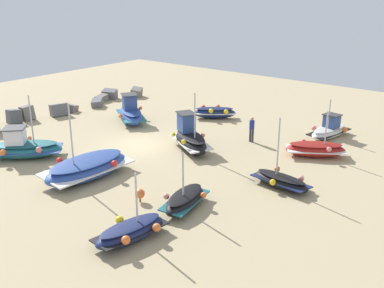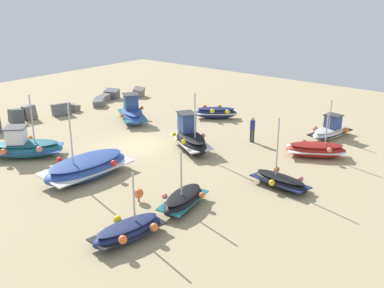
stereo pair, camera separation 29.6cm
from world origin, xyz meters
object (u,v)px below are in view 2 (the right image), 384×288
Objects in this scene: mooring_buoy_0 at (138,193)px; fishing_boat_9 at (316,150)px; fishing_boat_8 at (87,167)px; fishing_boat_3 at (331,131)px; fishing_boat_7 at (216,112)px; fishing_boat_6 at (128,231)px; fishing_boat_4 at (183,200)px; fishing_boat_5 at (190,139)px; fishing_boat_0 at (132,113)px; fishing_boat_1 at (25,147)px; person_walking at (252,128)px; fishing_boat_2 at (280,181)px.

fishing_boat_9 is at bearing -19.76° from mooring_buoy_0.
fishing_boat_8 reaches higher than fishing_boat_9.
fishing_boat_8 is at bearing 163.22° from fishing_boat_3.
fishing_boat_3 is 1.19× the size of fishing_boat_7.
fishing_boat_6 reaches higher than mooring_buoy_0.
fishing_boat_4 is 2.22m from mooring_buoy_0.
mooring_buoy_0 is (-7.00, -2.65, -0.30)m from fishing_boat_5.
fishing_boat_0 is 14.47m from fishing_boat_4.
fishing_boat_7 is (13.71, -3.80, -0.14)m from fishing_boat_1.
fishing_boat_9 is 4.39m from person_walking.
person_walking is (-4.11, 3.53, 0.47)m from fishing_boat_3.
fishing_boat_0 is at bearing -95.85° from person_walking.
fishing_boat_1 is 1.27× the size of fishing_boat_6.
mooring_buoy_0 is (-8.95, -9.88, -0.24)m from fishing_boat_0.
fishing_boat_0 is 13.34m from mooring_buoy_0.
fishing_boat_0 is at bearing -25.40° from fishing_boat_9.
mooring_buoy_0 is (-13.60, -5.60, -0.05)m from fishing_boat_7.
fishing_boat_0 is at bearing 173.42° from fishing_boat_2.
fishing_boat_1 is at bearing 36.68° from fishing_boat_7.
fishing_boat_0 is at bearing 9.50° from fishing_boat_7.
fishing_boat_2 is 5.58× the size of mooring_buoy_0.
fishing_boat_2 is 7.06m from person_walking.
fishing_boat_4 is (-13.95, 0.96, -0.07)m from fishing_boat_3.
fishing_boat_3 is at bearing -175.27° from fishing_boat_1.
mooring_buoy_0 is (0.11, -9.40, -0.19)m from fishing_boat_1.
fishing_boat_2 is at bearing 103.29° from fishing_boat_7.
fishing_boat_8 is 1.38× the size of fishing_boat_9.
fishing_boat_7 is 14.71m from mooring_buoy_0.
fishing_boat_2 reaches higher than fishing_boat_3.
fishing_boat_2 is 2.18× the size of person_walking.
fishing_boat_1 is 19.38m from fishing_boat_3.
person_walking is (10.36, -3.66, 0.40)m from fishing_boat_8.
fishing_boat_4 reaches higher than mooring_buoy_0.
fishing_boat_7 is 13.38m from fishing_boat_8.
fishing_boat_6 reaches higher than fishing_boat_7.
fishing_boat_3 is 16.16m from fishing_boat_8.
fishing_boat_2 is 10.03m from fishing_boat_8.
fishing_boat_9 reaches higher than fishing_boat_0.
fishing_boat_0 is at bearing 14.74° from fishing_boat_5.
fishing_boat_4 is at bearing 178.93° from fishing_boat_0.
fishing_boat_4 is at bearing 139.19° from fishing_boat_1.
fishing_boat_6 is 17.98m from fishing_boat_7.
fishing_boat_7 is (4.65, -4.29, -0.19)m from fishing_boat_0.
fishing_boat_4 is at bearing 157.12° from fishing_boat_5.
fishing_boat_6 is 5.12× the size of mooring_buoy_0.
fishing_boat_8 reaches higher than fishing_boat_0.
fishing_boat_4 reaches higher than fishing_boat_0.
fishing_boat_5 reaches higher than fishing_boat_3.
fishing_boat_8 is 4.18m from mooring_buoy_0.
fishing_boat_1 is 14.89m from fishing_boat_2.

